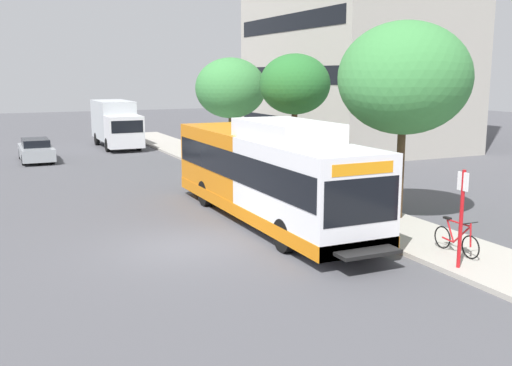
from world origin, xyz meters
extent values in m
plane|color=#4C4C51|center=(0.00, 8.00, 0.00)|extent=(120.00, 120.00, 0.00)
cube|color=#A8A399|center=(7.00, 6.00, 0.07)|extent=(3.00, 56.00, 0.14)
cube|color=white|center=(3.72, -0.96, 1.69)|extent=(2.54, 5.80, 2.73)
cube|color=orange|center=(3.72, 4.84, 1.69)|extent=(2.54, 5.80, 2.73)
cube|color=orange|center=(3.72, 1.94, 0.54)|extent=(2.57, 11.60, 0.44)
cube|color=black|center=(3.72, 1.94, 2.05)|extent=(2.58, 11.25, 0.96)
cube|color=black|center=(3.72, -3.82, 1.85)|extent=(2.34, 0.10, 1.24)
cube|color=orange|center=(3.72, -3.83, 2.72)|extent=(1.90, 0.08, 0.32)
cube|color=white|center=(3.72, 0.49, 3.35)|extent=(2.16, 4.06, 0.60)
cube|color=black|center=(3.72, -4.21, 0.55)|extent=(1.78, 0.60, 0.10)
cylinder|color=black|center=(2.59, -1.65, 0.50)|extent=(0.30, 1.00, 1.00)
cylinder|color=black|center=(4.85, -1.65, 0.50)|extent=(0.30, 1.00, 1.00)
cylinder|color=black|center=(2.59, 5.13, 0.50)|extent=(0.30, 1.00, 1.00)
cylinder|color=black|center=(4.85, 5.13, 0.50)|extent=(0.30, 1.00, 1.00)
cylinder|color=red|center=(5.90, -5.18, 1.44)|extent=(0.10, 0.10, 2.60)
cube|color=white|center=(5.88, -5.18, 2.44)|extent=(0.04, 0.36, 0.48)
torus|color=black|center=(6.72, -4.75, 0.47)|extent=(0.04, 0.66, 0.66)
torus|color=black|center=(6.72, -3.65, 0.47)|extent=(0.04, 0.66, 0.66)
cylinder|color=#B2191E|center=(6.72, -4.40, 0.74)|extent=(0.05, 0.64, 0.64)
cylinder|color=#B2191E|center=(6.72, -3.95, 0.74)|extent=(0.05, 0.34, 0.62)
cylinder|color=#B2191E|center=(6.72, -4.25, 1.04)|extent=(0.05, 0.90, 0.05)
cylinder|color=#B2191E|center=(6.72, -3.87, 0.46)|extent=(0.05, 0.45, 0.08)
cylinder|color=#B2191E|center=(6.72, -4.72, 0.81)|extent=(0.05, 0.10, 0.67)
cylinder|color=black|center=(6.72, -4.70, 1.14)|extent=(0.52, 0.03, 0.03)
cube|color=black|center=(6.72, -3.80, 1.08)|extent=(0.12, 0.24, 0.06)
cylinder|color=#4C3823|center=(7.95, -0.06, 1.73)|extent=(0.28, 0.28, 3.17)
ellipsoid|color=#3D8442|center=(7.95, -0.06, 5.00)|extent=(4.51, 4.51, 3.83)
cylinder|color=#4C3823|center=(7.98, 7.81, 1.79)|extent=(0.28, 0.28, 3.31)
ellipsoid|color=#286B2D|center=(7.98, 7.81, 4.67)|extent=(3.27, 3.27, 2.78)
cylinder|color=#4C3823|center=(8.18, 16.08, 1.45)|extent=(0.28, 0.28, 2.62)
ellipsoid|color=#3D8442|center=(8.18, 16.08, 4.32)|extent=(4.16, 4.16, 3.53)
cube|color=#93999E|center=(-2.46, 20.74, 0.55)|extent=(1.80, 4.50, 0.70)
cube|color=black|center=(-2.46, 20.84, 1.05)|extent=(1.48, 2.34, 0.56)
cylinder|color=black|center=(-3.26, 19.39, 0.32)|extent=(0.20, 0.64, 0.64)
cylinder|color=black|center=(-1.66, 19.39, 0.32)|extent=(0.20, 0.64, 0.64)
cylinder|color=black|center=(-3.26, 22.09, 0.32)|extent=(0.20, 0.64, 0.64)
cylinder|color=black|center=(-1.66, 22.09, 0.32)|extent=(0.20, 0.64, 0.64)
cube|color=silver|center=(3.28, 22.86, 1.35)|extent=(2.30, 2.00, 2.10)
cube|color=#B2B7BC|center=(3.28, 26.36, 1.90)|extent=(2.30, 5.00, 2.70)
cube|color=black|center=(3.28, 21.89, 1.75)|extent=(2.07, 0.08, 0.80)
cylinder|color=black|center=(2.25, 23.30, 0.46)|extent=(0.26, 0.92, 0.92)
cylinder|color=black|center=(4.31, 23.30, 0.46)|extent=(0.26, 0.92, 0.92)
cylinder|color=black|center=(2.25, 27.44, 0.46)|extent=(0.26, 0.92, 0.92)
cylinder|color=black|center=(4.31, 27.44, 0.46)|extent=(0.26, 0.92, 0.92)
cube|color=black|center=(18.73, 19.23, 1.69)|extent=(10.48, 14.13, 1.10)
cube|color=black|center=(18.73, 19.23, 5.06)|extent=(10.48, 14.13, 1.10)
cube|color=black|center=(18.73, 19.23, 8.44)|extent=(10.48, 14.13, 1.10)
cylinder|color=#B7B7BC|center=(19.19, 32.62, 3.21)|extent=(1.10, 1.10, 6.43)
cylinder|color=#B7B7BC|center=(19.19, 32.62, 9.64)|extent=(0.91, 0.91, 6.43)
camera|label=1|loc=(-5.14, -16.46, 5.16)|focal=41.47mm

